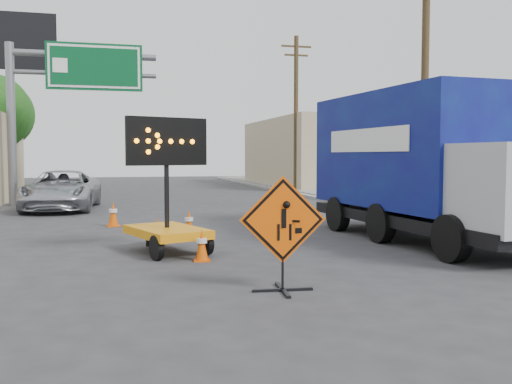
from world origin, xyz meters
name	(u,v)px	position (x,y,z in m)	size (l,w,h in m)	color
ground	(293,302)	(0.00, 0.00, 0.00)	(100.00, 100.00, 0.00)	#2D2D30
curb_right	(344,203)	(7.20, 15.00, 0.06)	(0.40, 60.00, 0.12)	gray
sidewalk_right	(393,202)	(9.50, 15.00, 0.07)	(4.00, 60.00, 0.15)	gray
building_right_far	(336,153)	(13.00, 30.00, 2.30)	(10.00, 14.00, 4.60)	tan
highway_gantry	(62,86)	(-4.43, 17.96, 5.07)	(6.18, 0.38, 6.90)	slate
utility_pole_near	(425,81)	(8.00, 10.00, 4.68)	(1.80, 0.26, 9.00)	#4C3920
utility_pole_far	(296,111)	(8.00, 24.00, 4.68)	(1.80, 0.26, 9.00)	#4C3920
tree_left_far	(0,115)	(-9.00, 30.00, 4.60)	(4.10, 4.10, 6.66)	#4C3920
construction_sign	(283,231)	(0.04, 0.66, 0.95)	(1.35, 0.96, 1.80)	black
arrow_board	(167,223)	(-1.36, 4.65, 0.65)	(1.84, 2.34, 2.92)	orange
pickup_truck	(62,190)	(-4.37, 15.60, 0.76)	(2.54, 5.50, 1.53)	#B2B4BA
box_truck	(421,173)	(4.89, 4.85, 1.67)	(2.88, 7.89, 3.69)	black
cone_a	(202,245)	(-0.78, 3.51, 0.32)	(0.36, 0.36, 0.64)	#DC4E04
cone_b	(158,231)	(-1.46, 5.91, 0.32)	(0.34, 0.34, 0.64)	#DC4E04
cone_c	(189,223)	(-0.53, 7.24, 0.34)	(0.37, 0.37, 0.68)	#DC4E04
cone_d	(113,214)	(-2.47, 9.70, 0.37)	(0.45, 0.45, 0.74)	#DC4E04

